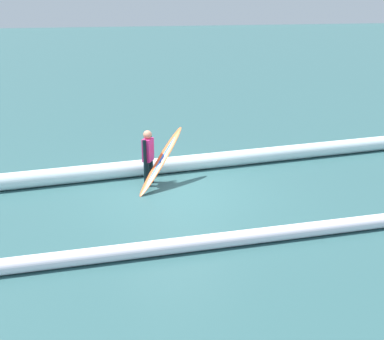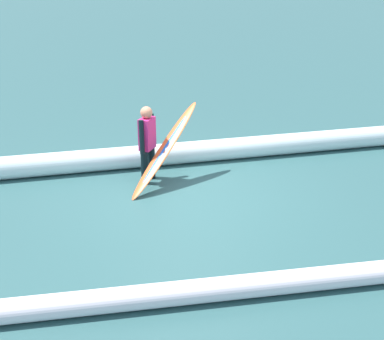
% 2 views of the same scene
% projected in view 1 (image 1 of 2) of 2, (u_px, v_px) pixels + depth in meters
% --- Properties ---
extents(ground_plane, '(170.65, 170.65, 0.00)m').
position_uv_depth(ground_plane, '(178.00, 193.00, 12.34)').
color(ground_plane, '#2E5758').
extents(surfer, '(0.35, 0.56, 1.43)m').
position_uv_depth(surfer, '(148.00, 155.00, 12.70)').
color(surfer, black).
rests_on(surfer, ground_plane).
extents(surfboard, '(1.55, 1.44, 1.39)m').
position_uv_depth(surfboard, '(161.00, 160.00, 12.64)').
color(surfboard, '#E55926').
rests_on(surfboard, ground_plane).
extents(wave_crest_foreground, '(21.97, 1.45, 0.44)m').
position_uv_depth(wave_crest_foreground, '(210.00, 161.00, 14.14)').
color(wave_crest_foreground, white).
rests_on(wave_crest_foreground, ground_plane).
extents(wave_crest_midground, '(24.78, 0.79, 0.30)m').
position_uv_depth(wave_crest_midground, '(250.00, 237.00, 9.73)').
color(wave_crest_midground, white).
rests_on(wave_crest_midground, ground_plane).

